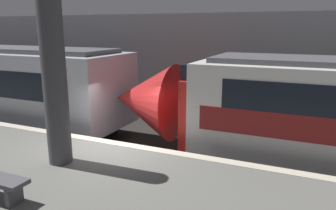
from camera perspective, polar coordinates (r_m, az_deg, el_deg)
ground_plane at (r=9.69m, az=-9.16°, el=-12.36°), size 120.00×120.00×0.00m
platform at (r=7.91m, az=-18.34°, el=-14.65°), size 40.00×4.41×1.12m
station_rear_barrier at (r=14.55m, az=4.29°, el=6.27°), size 50.00×0.15×4.77m
support_pillar_near at (r=7.67m, az=-19.14°, el=4.16°), size 0.53×0.53×3.87m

